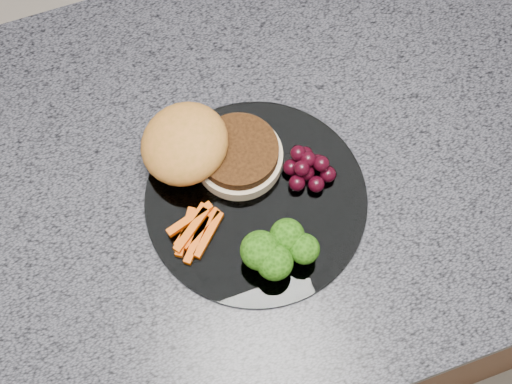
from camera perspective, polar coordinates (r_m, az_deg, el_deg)
The scene contains 7 objects.
island_cabinet at distance 1.29m, azimuth -2.11°, elevation -7.16°, with size 1.20×0.60×0.86m, color #4F2D1B.
countertop at distance 0.87m, azimuth -3.12°, elevation 0.87°, with size 1.20×0.60×0.04m, color #45454E.
plate at distance 0.83m, azimuth -0.00°, elevation -0.61°, with size 0.26×0.26×0.01m, color white.
burger at distance 0.83m, azimuth -4.18°, elevation 3.41°, with size 0.18×0.15×0.06m.
carrot_sticks at distance 0.81m, azimuth -4.91°, elevation -3.05°, with size 0.07×0.07×0.02m.
broccoli at distance 0.77m, azimuth 1.72°, elevation -4.68°, with size 0.09×0.06×0.05m.
grape_bunch at distance 0.83m, azimuth 4.21°, elevation 1.96°, with size 0.06×0.06×0.03m.
Camera 1 is at (-0.07, -0.34, 1.67)m, focal length 50.00 mm.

